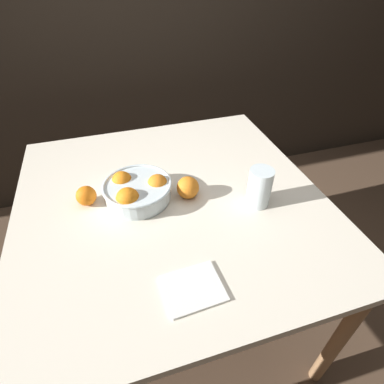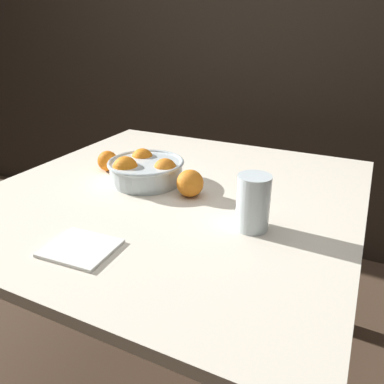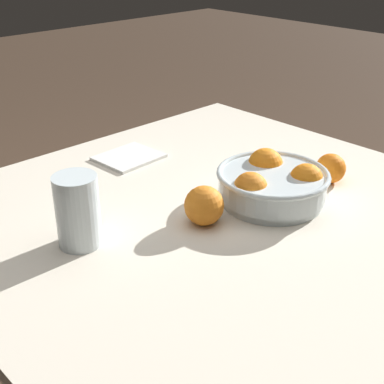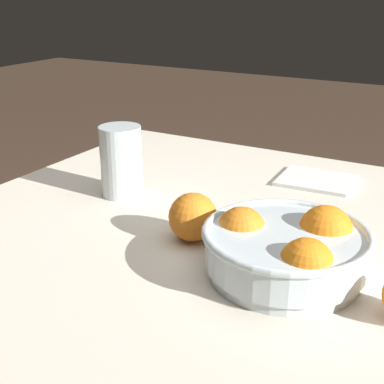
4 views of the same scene
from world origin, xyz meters
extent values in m
plane|color=#4C3828|center=(0.00, 0.00, 0.00)|extent=(12.00, 12.00, 0.00)
cube|color=beige|center=(0.00, 0.00, 0.72)|extent=(1.10, 1.12, 0.03)
cylinder|color=#936B47|center=(0.49, -0.50, 0.35)|extent=(0.05, 0.05, 0.71)
cylinder|color=#936B47|center=(-0.49, 0.50, 0.35)|extent=(0.05, 0.05, 0.71)
cylinder|color=#936B47|center=(0.49, 0.50, 0.35)|extent=(0.05, 0.05, 0.71)
cylinder|color=silver|center=(-0.11, 0.03, 0.74)|extent=(0.22, 0.22, 0.02)
cylinder|color=silver|center=(-0.11, 0.03, 0.78)|extent=(0.23, 0.23, 0.05)
torus|color=silver|center=(-0.11, 0.03, 0.80)|extent=(0.25, 0.25, 0.01)
sphere|color=orange|center=(-0.04, 0.02, 0.79)|extent=(0.07, 0.07, 0.07)
sphere|color=orange|center=(-0.16, 0.08, 0.79)|extent=(0.07, 0.07, 0.07)
sphere|color=orange|center=(-0.15, -0.03, 0.79)|extent=(0.08, 0.08, 0.08)
cylinder|color=#F4A314|center=(0.29, -0.12, 0.78)|extent=(0.07, 0.07, 0.09)
cylinder|color=silver|center=(0.29, -0.12, 0.81)|extent=(0.08, 0.08, 0.14)
sphere|color=orange|center=(-0.29, 0.06, 0.77)|extent=(0.07, 0.07, 0.07)
sphere|color=orange|center=(0.06, -0.01, 0.78)|extent=(0.08, 0.08, 0.08)
cube|color=white|center=(-0.03, -0.38, 0.74)|extent=(0.16, 0.14, 0.01)
camera|label=1|loc=(-0.17, -0.82, 1.45)|focal=28.00mm
camera|label=2|loc=(0.51, -0.93, 1.21)|focal=35.00mm
camera|label=3|loc=(0.73, 0.66, 1.29)|focal=50.00mm
camera|label=4|loc=(-0.34, 0.69, 1.14)|focal=50.00mm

